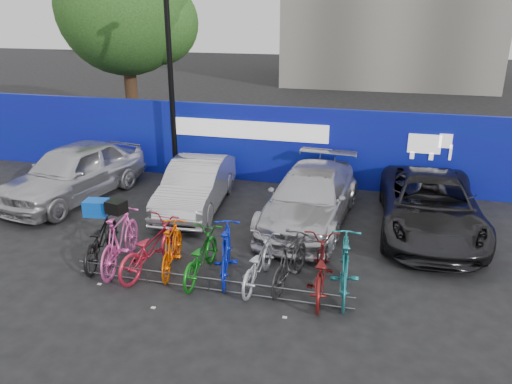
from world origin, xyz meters
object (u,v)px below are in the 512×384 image
(bike_6, at_px, (258,263))
(bike_1, at_px, (120,240))
(car_0, at_px, (73,172))
(car_2, at_px, (310,197))
(bike_7, at_px, (290,261))
(bike_2, at_px, (151,247))
(lamppost, at_px, (171,76))
(bike_rack, at_px, (209,284))
(bike_3, at_px, (172,248))
(bike_4, at_px, (200,256))
(bike_0, at_px, (100,238))
(bike_5, at_px, (226,252))
(car_1, at_px, (196,185))
(bike_8, at_px, (320,268))
(bike_9, at_px, (345,266))
(tree, at_px, (130,10))
(car_3, at_px, (430,205))

(bike_6, bearing_deg, bike_1, 4.71)
(bike_1, bearing_deg, car_0, -52.56)
(car_2, bearing_deg, bike_7, -84.02)
(bike_2, relative_size, bike_7, 1.16)
(lamppost, height_order, car_0, lamppost)
(lamppost, relative_size, car_2, 1.29)
(bike_rack, distance_m, bike_3, 1.22)
(bike_7, bearing_deg, bike_6, 21.16)
(bike_4, bearing_deg, bike_6, -178.38)
(bike_0, xyz_separation_m, bike_5, (2.84, -0.00, 0.03))
(bike_2, xyz_separation_m, bike_3, (0.43, 0.11, -0.02))
(bike_3, relative_size, bike_4, 0.95)
(car_2, distance_m, bike_1, 4.80)
(bike_1, xyz_separation_m, bike_4, (1.78, -0.01, -0.14))
(car_1, bearing_deg, bike_8, -47.63)
(car_0, relative_size, bike_9, 2.35)
(bike_2, bearing_deg, bike_4, -168.39)
(lamppost, distance_m, bike_0, 6.05)
(bike_0, height_order, bike_8, bike_0)
(lamppost, bearing_deg, bike_6, -53.59)
(bike_4, height_order, bike_6, bike_4)
(car_0, distance_m, bike_8, 8.16)
(car_2, bearing_deg, tree, 144.35)
(lamppost, distance_m, bike_5, 6.89)
(car_1, distance_m, bike_3, 3.47)
(car_1, bearing_deg, bike_9, -43.77)
(bike_0, bearing_deg, bike_3, 166.42)
(car_1, bearing_deg, tree, 121.85)
(bike_7, bearing_deg, bike_8, 178.04)
(bike_rack, distance_m, car_0, 6.61)
(bike_0, distance_m, bike_7, 4.15)
(bike_9, bearing_deg, car_2, -75.03)
(car_3, distance_m, bike_1, 7.27)
(car_1, bearing_deg, bike_0, -110.57)
(lamppost, xyz_separation_m, bike_rack, (3.20, -6.00, -3.11))
(car_0, bearing_deg, lamppost, 56.45)
(tree, height_order, car_3, tree)
(car_3, distance_m, bike_8, 4.12)
(tree, distance_m, bike_rack, 13.55)
(tree, relative_size, bike_3, 4.51)
(car_3, distance_m, bike_0, 7.71)
(bike_2, distance_m, bike_9, 3.96)
(bike_7, bearing_deg, bike_5, 11.21)
(tree, xyz_separation_m, bike_5, (6.94, -10.03, -4.51))
(bike_rack, relative_size, bike_9, 2.81)
(tree, distance_m, bike_4, 12.88)
(lamppost, relative_size, bike_4, 3.36)
(tree, relative_size, bike_4, 4.29)
(lamppost, distance_m, bike_7, 7.63)
(bike_1, relative_size, bike_5, 1.09)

